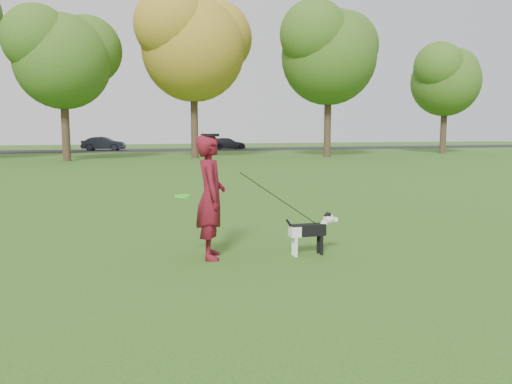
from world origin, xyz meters
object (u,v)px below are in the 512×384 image
object	(u,v)px
car_mid	(103,144)
man	(211,197)
dog	(312,229)
car_right	(227,143)

from	to	relation	value
car_mid	man	bearing A→B (deg)	-163.54
dog	car_mid	world-z (taller)	car_mid
dog	man	bearing A→B (deg)	169.84
car_mid	car_right	distance (m)	11.34
man	car_right	xyz separation A→B (m)	(9.89, 39.64, -0.35)
dog	car_mid	bearing A→B (deg)	94.23
man	car_right	size ratio (longest dim) A/B	0.49
dog	car_mid	distance (m)	40.01
man	dog	xyz separation A→B (m)	(1.49, -0.27, -0.51)
man	car_mid	world-z (taller)	man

